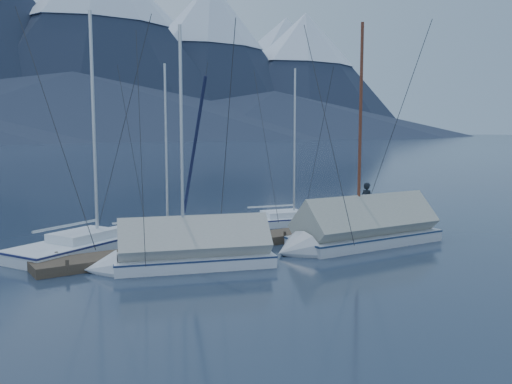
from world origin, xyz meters
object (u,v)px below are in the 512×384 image
Objects in this scene: person at (367,201)px; sailboat_open_left at (108,242)px; sailboat_open_mid at (177,235)px; sailboat_open_right at (302,220)px; sailboat_covered_far at (180,255)px; sailboat_covered_near at (355,234)px.

sailboat_open_left is at bearing 73.21° from person.
sailboat_open_mid is 9.53m from person.
sailboat_open_right is 0.95× the size of sailboat_covered_far.
sailboat_open_left is 10.17m from sailboat_open_right.
sailboat_open_right is at bearing -0.99° from sailboat_open_left.
sailboat_covered_near is (-1.61, -5.53, 0.35)m from sailboat_open_right.
sailboat_covered_far is at bearing -153.02° from sailboat_open_right.
sailboat_open_left is 10.29m from sailboat_covered_near.
sailboat_open_left is 4.97m from sailboat_covered_far.
sailboat_open_right is (7.10, 0.04, 0.00)m from sailboat_open_mid.
sailboat_open_right is 3.49m from person.
sailboat_open_mid is 4.45× the size of person.
person is (1.99, -2.63, 1.13)m from sailboat_open_right.
sailboat_open_right is (10.17, -0.18, -0.03)m from sailboat_open_left.
sailboat_covered_near reaches higher than person.
sailboat_open_mid is 0.83× the size of sailboat_covered_near.
person is at bearing 10.44° from sailboat_covered_far.
sailboat_open_mid is 0.92× the size of sailboat_covered_far.
sailboat_open_mid is at bearing -179.70° from sailboat_open_right.
sailboat_covered_far is at bearing 173.82° from sailboat_covered_near.
sailboat_covered_near is at bearing -33.70° from sailboat_open_left.
sailboat_open_left is 3.07m from sailboat_open_mid.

